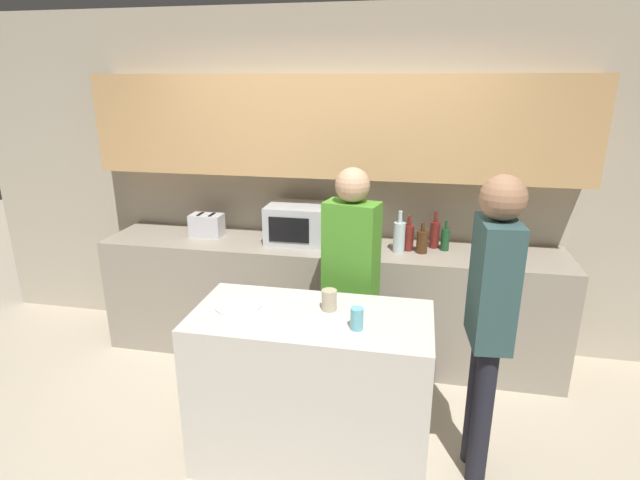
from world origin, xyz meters
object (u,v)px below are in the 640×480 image
object	(u,v)px
toaster	(207,225)
bottle_1	(408,237)
bottle_0	(399,237)
person_center	(491,307)
bottle_3	(435,234)
cup_0	(357,319)
potted_plant	(504,228)
bottle_4	(445,239)
person_left	(351,270)
cup_1	(329,300)
microwave	(301,223)
plate_on_island	(238,306)
bottle_2	(422,241)

from	to	relation	value
toaster	bottle_1	distance (m)	1.64
bottle_0	person_center	bearing A→B (deg)	-64.43
bottle_3	cup_0	bearing A→B (deg)	-106.04
potted_plant	bottle_3	distance (m)	0.50
bottle_4	toaster	bearing A→B (deg)	-179.77
bottle_1	person_left	distance (m)	0.73
bottle_3	bottle_0	bearing A→B (deg)	-148.84
bottle_1	cup_1	distance (m)	1.21
bottle_3	potted_plant	bearing A→B (deg)	-6.58
person_center	microwave	bearing A→B (deg)	42.88
toaster	person_center	xyz separation A→B (m)	(2.09, -1.19, 0.02)
plate_on_island	bottle_4	bearing A→B (deg)	46.80
bottle_1	plate_on_island	size ratio (longest dim) A/B	1.03
bottle_4	plate_on_island	size ratio (longest dim) A/B	0.90
bottle_4	cup_1	world-z (taller)	bottle_4
cup_1	bottle_0	bearing A→B (deg)	73.01
bottle_0	person_center	world-z (taller)	person_center
cup_0	cup_1	size ratio (longest dim) A/B	0.99
bottle_0	person_left	world-z (taller)	person_left
toaster	plate_on_island	bearing A→B (deg)	-59.84
bottle_2	cup_1	distance (m)	1.21
microwave	bottle_1	bearing A→B (deg)	-2.84
bottle_2	cup_0	bearing A→B (deg)	-103.92
potted_plant	toaster	bearing A→B (deg)	180.00
toaster	cup_0	bearing A→B (deg)	-44.21
bottle_2	cup_1	size ratio (longest dim) A/B	1.97
cup_1	person_center	xyz separation A→B (m)	(0.85, -0.01, 0.04)
bottle_3	plate_on_island	xyz separation A→B (m)	(-1.10, -1.31, -0.09)
potted_plant	bottle_4	distance (m)	0.42
bottle_0	bottle_4	distance (m)	0.36
bottle_3	person_center	distance (m)	1.27
bottle_2	bottle_4	world-z (taller)	same
microwave	person_center	distance (m)	1.76
microwave	person_center	bearing A→B (deg)	-42.60
bottle_2	person_left	size ratio (longest dim) A/B	0.14
toaster	cup_0	distance (m)	1.98
cup_0	bottle_2	bearing A→B (deg)	76.08
bottle_1	bottle_2	xyz separation A→B (m)	(0.10, -0.04, -0.01)
microwave	person_left	bearing A→B (deg)	-54.15
potted_plant	person_left	distance (m)	1.24
bottle_0	cup_0	xyz separation A→B (m)	(-0.15, -1.28, -0.05)
bottle_2	bottle_4	size ratio (longest dim) A/B	1.00
microwave	toaster	bearing A→B (deg)	179.89
toaster	plate_on_island	xyz separation A→B (m)	(0.73, -1.25, -0.08)
potted_plant	bottle_2	distance (m)	0.59
bottle_0	person_left	distance (m)	0.65
cup_1	toaster	bearing A→B (deg)	136.25
bottle_3	person_left	bearing A→B (deg)	-126.21
potted_plant	plate_on_island	bearing A→B (deg)	-141.77
potted_plant	cup_0	size ratio (longest dim) A/B	3.38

